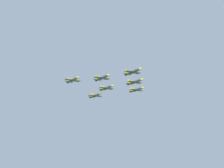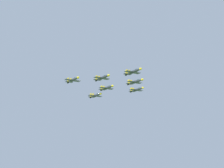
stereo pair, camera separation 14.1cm
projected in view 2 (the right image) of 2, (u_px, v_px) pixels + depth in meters
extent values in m
ellipsoid|color=#2D3338|center=(133.00, 72.00, 170.35)|extent=(11.41, 7.94, 1.60)
cone|color=gold|center=(141.00, 69.00, 164.65)|extent=(2.08, 2.00, 1.36)
ellipsoid|color=#334751|center=(136.00, 69.00, 168.24)|extent=(2.45, 2.15, 0.93)
cube|color=#2D3338|center=(133.00, 72.00, 170.84)|extent=(7.12, 9.05, 0.16)
cube|color=gold|center=(139.00, 73.00, 172.92)|extent=(2.50, 1.88, 0.19)
cube|color=gold|center=(126.00, 71.00, 168.78)|extent=(2.50, 1.88, 0.19)
cube|color=#2D3338|center=(127.00, 74.00, 174.64)|extent=(3.92, 4.66, 0.16)
cube|color=gold|center=(129.00, 72.00, 175.13)|extent=(1.62, 1.12, 2.31)
cube|color=gold|center=(126.00, 72.00, 174.31)|extent=(1.62, 1.12, 2.31)
cylinder|color=black|center=(126.00, 75.00, 175.75)|extent=(1.35, 1.42, 1.12)
ellipsoid|color=#2D3338|center=(135.00, 82.00, 186.37)|extent=(11.34, 8.32, 1.61)
cone|color=gold|center=(143.00, 79.00, 180.74)|extent=(2.10, 2.04, 1.37)
ellipsoid|color=#334751|center=(138.00, 80.00, 184.29)|extent=(2.46, 2.20, 0.94)
cube|color=#2D3338|center=(134.00, 82.00, 186.85)|extent=(7.37, 9.05, 0.16)
cube|color=gold|center=(140.00, 83.00, 189.05)|extent=(2.50, 1.96, 0.19)
cube|color=gold|center=(129.00, 81.00, 184.68)|extent=(2.50, 1.96, 0.19)
cube|color=#2D3338|center=(130.00, 84.00, 190.61)|extent=(4.03, 4.68, 0.16)
cube|color=gold|center=(131.00, 82.00, 191.13)|extent=(1.61, 1.18, 2.33)
cube|color=gold|center=(129.00, 82.00, 190.26)|extent=(1.61, 1.18, 2.33)
cylinder|color=black|center=(128.00, 84.00, 191.71)|extent=(1.37, 1.44, 1.13)
ellipsoid|color=#2D3338|center=(102.00, 78.00, 174.56)|extent=(10.95, 7.95, 1.55)
cone|color=gold|center=(109.00, 75.00, 169.11)|extent=(2.03, 1.96, 1.32)
ellipsoid|color=#334751|center=(105.00, 76.00, 172.55)|extent=(2.37, 2.11, 0.91)
cube|color=#2D3338|center=(102.00, 78.00, 175.03)|extent=(7.06, 8.73, 0.16)
cube|color=gold|center=(108.00, 79.00, 177.13)|extent=(2.41, 1.87, 0.19)
cube|color=gold|center=(96.00, 77.00, 172.95)|extent=(2.41, 1.87, 0.19)
cube|color=#2D3338|center=(97.00, 80.00, 178.67)|extent=(3.87, 4.51, 0.16)
cube|color=gold|center=(99.00, 78.00, 179.16)|extent=(1.56, 1.12, 2.25)
cube|color=gold|center=(96.00, 78.00, 178.32)|extent=(1.56, 1.12, 2.25)
cylinder|color=black|center=(96.00, 80.00, 179.73)|extent=(1.32, 1.38, 1.09)
ellipsoid|color=#2D3338|center=(137.00, 90.00, 202.49)|extent=(11.12, 7.76, 1.56)
cone|color=gold|center=(143.00, 88.00, 196.94)|extent=(2.03, 1.95, 1.33)
ellipsoid|color=#334751|center=(139.00, 88.00, 200.44)|extent=(2.38, 2.10, 0.91)
cube|color=#2D3338|center=(136.00, 90.00, 202.97)|extent=(6.95, 8.82, 0.16)
cube|color=gold|center=(141.00, 91.00, 205.00)|extent=(2.44, 1.84, 0.19)
cube|color=gold|center=(131.00, 89.00, 200.96)|extent=(2.44, 1.84, 0.19)
cube|color=#2D3338|center=(132.00, 91.00, 206.68)|extent=(3.82, 4.54, 0.16)
cube|color=gold|center=(133.00, 90.00, 207.15)|extent=(1.58, 1.10, 2.25)
cube|color=gold|center=(131.00, 89.00, 206.35)|extent=(1.58, 1.10, 2.25)
cylinder|color=black|center=(131.00, 92.00, 207.76)|extent=(1.31, 1.39, 1.09)
ellipsoid|color=#2D3338|center=(73.00, 80.00, 179.26)|extent=(11.11, 7.86, 1.57)
cone|color=gold|center=(79.00, 77.00, 173.72)|extent=(2.03, 1.96, 1.33)
ellipsoid|color=#334751|center=(75.00, 78.00, 177.21)|extent=(2.39, 2.11, 0.91)
cube|color=#2D3338|center=(73.00, 80.00, 179.73)|extent=(7.02, 8.83, 0.16)
cube|color=gold|center=(79.00, 81.00, 181.79)|extent=(2.44, 1.86, 0.19)
cube|color=gold|center=(66.00, 79.00, 177.69)|extent=(2.44, 1.86, 0.19)
cube|color=#2D3338|center=(69.00, 82.00, 183.43)|extent=(3.85, 4.55, 0.16)
cube|color=gold|center=(71.00, 80.00, 183.92)|extent=(1.58, 1.11, 2.26)
cube|color=gold|center=(68.00, 80.00, 183.10)|extent=(1.58, 1.11, 2.26)
cylinder|color=black|center=(68.00, 82.00, 184.51)|extent=(1.32, 1.39, 1.10)
ellipsoid|color=#2D3338|center=(107.00, 88.00, 190.47)|extent=(11.06, 7.84, 1.56)
cone|color=gold|center=(113.00, 86.00, 184.96)|extent=(2.03, 1.96, 1.33)
ellipsoid|color=#334751|center=(109.00, 86.00, 188.43)|extent=(2.38, 2.10, 0.91)
cube|color=#2D3338|center=(106.00, 88.00, 190.94)|extent=(7.00, 8.79, 0.16)
cube|color=gold|center=(112.00, 89.00, 193.00)|extent=(2.43, 1.85, 0.19)
cube|color=gold|center=(101.00, 87.00, 188.91)|extent=(2.43, 1.85, 0.19)
cube|color=#2D3338|center=(102.00, 90.00, 194.62)|extent=(3.84, 4.53, 0.16)
cube|color=gold|center=(104.00, 88.00, 195.11)|extent=(1.57, 1.11, 2.25)
cube|color=gold|center=(101.00, 88.00, 194.29)|extent=(1.57, 1.11, 2.25)
cylinder|color=black|center=(101.00, 90.00, 195.70)|extent=(1.32, 1.39, 1.09)
ellipsoid|color=#2D3338|center=(96.00, 96.00, 200.42)|extent=(11.23, 7.79, 1.57)
cone|color=gold|center=(101.00, 94.00, 194.81)|extent=(2.04, 1.97, 1.34)
ellipsoid|color=#334751|center=(98.00, 94.00, 198.35)|extent=(2.41, 2.11, 0.92)
cube|color=#2D3338|center=(95.00, 96.00, 200.90)|extent=(6.99, 8.90, 0.16)
cube|color=gold|center=(101.00, 97.00, 202.94)|extent=(2.46, 1.85, 0.19)
cube|color=gold|center=(89.00, 95.00, 198.89)|extent=(2.46, 1.85, 0.19)
cube|color=#2D3338|center=(92.00, 97.00, 204.65)|extent=(3.85, 4.58, 0.16)
cube|color=gold|center=(93.00, 95.00, 205.13)|extent=(1.60, 1.10, 2.27)
cube|color=gold|center=(91.00, 95.00, 204.32)|extent=(1.60, 1.10, 2.27)
cylinder|color=black|center=(91.00, 97.00, 205.74)|extent=(1.32, 1.40, 1.10)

